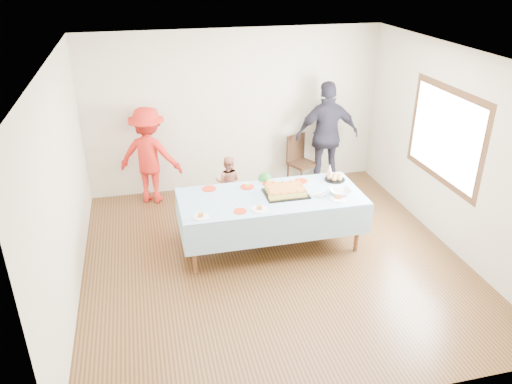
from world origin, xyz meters
TOP-DOWN VIEW (x-y plane):
  - ground at (0.00, 0.00)m, footprint 5.00×5.00m
  - room_walls at (0.05, 0.00)m, footprint 5.04×5.04m
  - party_table at (0.06, 0.36)m, footprint 2.50×1.10m
  - birthday_cake at (0.27, 0.36)m, footprint 0.58×0.45m
  - rolls_tray at (1.09, 0.65)m, footprint 0.30×0.30m
  - punch_bowl at (0.99, 0.18)m, footprint 0.29×0.29m
  - party_hat at (1.08, 0.82)m, footprint 0.11×0.11m
  - fork_pile at (0.70, 0.21)m, footprint 0.24×0.18m
  - plate_red_far_a at (-0.73, 0.77)m, footprint 0.20×0.20m
  - plate_red_far_b at (-0.19, 0.71)m, footprint 0.20×0.20m
  - plate_red_far_c at (0.13, 0.73)m, footprint 0.20×0.20m
  - plate_red_far_d at (0.60, 0.71)m, footprint 0.19×0.19m
  - plate_red_near at (-0.44, 0.01)m, footprint 0.17×0.17m
  - plate_white_left at (-0.95, -0.02)m, footprint 0.20×0.20m
  - plate_white_mid at (-0.19, 0.00)m, footprint 0.20×0.20m
  - plate_white_right at (0.91, 0.05)m, footprint 0.22×0.22m
  - dining_chair at (1.07, 2.22)m, footprint 0.53×0.53m
  - toddler_left at (-1.06, 0.90)m, footprint 0.28×0.19m
  - toddler_mid at (0.11, 0.90)m, footprint 0.46×0.33m
  - toddler_right at (-0.30, 1.67)m, footprint 0.51×0.45m
  - adult_left at (-1.48, 2.20)m, footprint 1.18×0.93m
  - adult_right at (1.52, 2.10)m, footprint 1.12×0.53m

SIDE VIEW (x-z plane):
  - ground at x=0.00m, z-range 0.00..0.00m
  - toddler_left at x=-1.06m, z-range 0.00..0.75m
  - toddler_mid at x=0.11m, z-range 0.00..0.87m
  - toddler_right at x=-0.30m, z-range 0.00..0.88m
  - dining_chair at x=1.07m, z-range 0.05..0.97m
  - party_table at x=0.06m, z-range 0.33..1.11m
  - plate_red_far_a at x=-0.73m, z-range 0.78..0.79m
  - plate_red_far_b at x=-0.19m, z-range 0.78..0.79m
  - plate_red_far_c at x=0.13m, z-range 0.78..0.79m
  - plate_red_far_d at x=0.60m, z-range 0.78..0.79m
  - plate_red_near at x=-0.44m, z-range 0.78..0.79m
  - plate_white_left at x=-0.95m, z-range 0.78..0.79m
  - plate_white_mid at x=-0.19m, z-range 0.78..0.79m
  - plate_white_right at x=0.91m, z-range 0.78..0.79m
  - adult_left at x=-1.48m, z-range 0.00..1.60m
  - fork_pile at x=0.70m, z-range 0.78..0.85m
  - punch_bowl at x=0.99m, z-range 0.78..0.85m
  - rolls_tray at x=1.09m, z-range 0.77..0.86m
  - birthday_cake at x=0.27m, z-range 0.78..0.88m
  - party_hat at x=1.08m, z-range 0.78..0.96m
  - adult_right at x=1.52m, z-range 0.00..1.87m
  - room_walls at x=0.05m, z-range 0.41..3.13m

